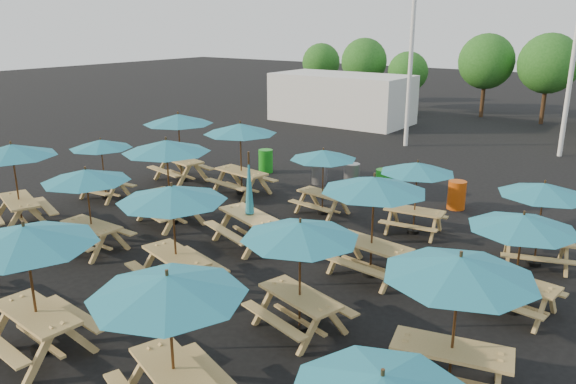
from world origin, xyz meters
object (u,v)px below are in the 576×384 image
Objects in this scene: waste_bin_3 at (384,182)px; picnic_unit_17 at (459,273)px; picnic_unit_9 at (172,198)px; picnic_unit_18 at (523,226)px; waste_bin_2 at (352,176)px; picnic_unit_7 at (240,132)px; waste_bin_4 at (457,195)px; picnic_unit_2 at (101,147)px; picnic_unit_15 at (417,171)px; picnic_unit_8 at (26,242)px; picnic_unit_19 at (544,193)px; picnic_unit_6 at (167,150)px; waste_bin_0 at (266,161)px; picnic_unit_14 at (374,189)px; picnic_unit_10 at (250,207)px; picnic_unit_11 at (323,158)px; picnic_unit_13 at (300,235)px; picnic_unit_1 at (12,154)px; picnic_unit_3 at (178,122)px; waste_bin_1 at (319,172)px; picnic_unit_12 at (168,292)px; picnic_unit_5 at (86,179)px.

picnic_unit_17 is at bearing -57.87° from waste_bin_3.
picnic_unit_9 is at bearing 166.05° from picnic_unit_17.
picnic_unit_18 is at bearing -44.84° from waste_bin_3.
picnic_unit_7 is at bearing -134.69° from waste_bin_2.
picnic_unit_17 reaches higher than waste_bin_4.
picnic_unit_15 reaches higher than picnic_unit_2.
picnic_unit_8 is 9.25m from picnic_unit_18.
picnic_unit_15 is 0.88× the size of picnic_unit_19.
picnic_unit_6 reaches higher than waste_bin_0.
picnic_unit_8 is 0.98× the size of picnic_unit_14.
picnic_unit_17 is (6.61, -2.97, 1.04)m from picnic_unit_10.
waste_bin_2 is at bearing 112.69° from picnic_unit_10.
picnic_unit_13 is at bearing -53.94° from picnic_unit_11.
picnic_unit_1 is 3.44× the size of waste_bin_4.
picnic_unit_1 is at bearing -80.57° from picnic_unit_3.
picnic_unit_3 is 1.09× the size of picnic_unit_13.
waste_bin_1 and waste_bin_2 have the same top height.
picnic_unit_8 is 1.16× the size of picnic_unit_11.
picnic_unit_7 is 4.31m from waste_bin_2.
waste_bin_4 is (2.55, 0.04, 0.00)m from waste_bin_3.
waste_bin_2 is at bearing 176.14° from waste_bin_3.
picnic_unit_7 reaches higher than picnic_unit_2.
picnic_unit_6 is 3.35× the size of waste_bin_1.
picnic_unit_12 is (9.73, -3.09, -0.12)m from picnic_unit_1.
picnic_unit_3 is 1.04× the size of picnic_unit_17.
picnic_unit_15 is (6.28, 6.10, -0.12)m from picnic_unit_5.
picnic_unit_19 is (3.01, 2.88, -0.28)m from picnic_unit_14.
picnic_unit_2 is 0.78× the size of picnic_unit_7.
picnic_unit_7 is 1.20× the size of picnic_unit_15.
picnic_unit_6 reaches higher than picnic_unit_19.
waste_bin_0 is at bearing 97.68° from picnic_unit_5.
picnic_unit_19 is (9.60, 5.80, -0.09)m from picnic_unit_5.
picnic_unit_1 is 1.04× the size of picnic_unit_3.
picnic_unit_2 is at bearing 152.50° from picnic_unit_17.
picnic_unit_12 is at bearing 0.94° from picnic_unit_1.
waste_bin_0 is (-10.92, 9.17, -1.64)m from picnic_unit_17.
picnic_unit_3 is at bearing -158.28° from waste_bin_3.
picnic_unit_8 reaches higher than waste_bin_4.
picnic_unit_13 is at bearing -21.17° from picnic_unit_3.
picnic_unit_12 is at bearing -29.50° from picnic_unit_9.
picnic_unit_17 is at bearing -47.44° from waste_bin_1.
picnic_unit_13 is at bearing -128.04° from picnic_unit_18.
picnic_unit_6 is 7.11m from picnic_unit_15.
picnic_unit_9 is 3.20× the size of waste_bin_2.
picnic_unit_17 is at bearing -70.87° from waste_bin_4.
picnic_unit_12 is at bearing 9.79° from picnic_unit_8.
picnic_unit_12 is 3.11m from picnic_unit_13.
picnic_unit_6 is 9.74m from picnic_unit_18.
picnic_unit_10 is 6.23m from waste_bin_3.
picnic_unit_1 is 10.30m from picnic_unit_14.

